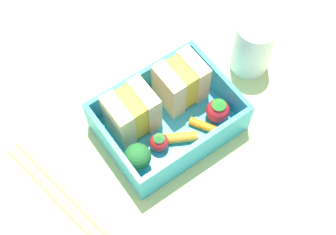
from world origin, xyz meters
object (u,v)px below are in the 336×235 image
at_px(sandwich_center_left, 181,83).
at_px(carrot_stick_left, 180,138).
at_px(strawberry_left, 218,110).
at_px(sandwich_left, 132,113).
at_px(broccoli_floret, 138,157).
at_px(carrot_stick_far_left, 203,125).
at_px(folded_napkin, 258,235).
at_px(drinking_glass, 253,47).
at_px(strawberry_far_left, 159,142).
at_px(chopstick_pair, 67,202).

relative_size(sandwich_center_left, carrot_stick_left, 1.56).
bearing_deg(strawberry_left, sandwich_center_left, 110.12).
relative_size(sandwich_left, sandwich_center_left, 1.00).
height_order(sandwich_left, broccoli_floret, sandwich_left).
bearing_deg(carrot_stick_far_left, broccoli_floret, 177.83).
relative_size(strawberry_left, folded_napkin, 0.31).
bearing_deg(sandwich_left, drinking_glass, -2.70).
distance_m(sandwich_center_left, strawberry_far_left, 0.08).
xyz_separation_m(sandwich_left, folded_napkin, (0.04, -0.20, -0.04)).
bearing_deg(strawberry_far_left, folded_napkin, -79.05).
xyz_separation_m(strawberry_far_left, carrot_stick_far_left, (0.06, -0.01, -0.01)).
bearing_deg(carrot_stick_far_left, drinking_glass, 21.36).
distance_m(carrot_stick_left, strawberry_left, 0.06).
height_order(broccoli_floret, strawberry_left, broccoli_floret).
bearing_deg(broccoli_floret, sandwich_center_left, 27.04).
distance_m(sandwich_left, carrot_stick_left, 0.07).
distance_m(sandwich_center_left, carrot_stick_left, 0.07).
xyz_separation_m(sandwich_center_left, strawberry_left, (0.02, -0.05, -0.02)).
distance_m(broccoli_floret, chopstick_pair, 0.10).
height_order(sandwich_left, drinking_glass, drinking_glass).
relative_size(carrot_stick_left, chopstick_pair, 0.19).
bearing_deg(chopstick_pair, broccoli_floret, -8.86).
distance_m(sandwich_center_left, broccoli_floret, 0.11).
bearing_deg(sandwich_left, strawberry_left, -29.55).
bearing_deg(strawberry_left, folded_napkin, -110.50).
bearing_deg(sandwich_center_left, strawberry_left, -69.88).
bearing_deg(drinking_glass, strawberry_left, -154.51).
bearing_deg(broccoli_floret, carrot_stick_far_left, -2.17).
distance_m(strawberry_left, chopstick_pair, 0.22).
distance_m(broccoli_floret, carrot_stick_far_left, 0.10).
bearing_deg(broccoli_floret, chopstick_pair, 171.14).
bearing_deg(carrot_stick_left, carrot_stick_far_left, -2.44).
bearing_deg(carrot_stick_far_left, folded_napkin, -101.75).
xyz_separation_m(carrot_stick_left, drinking_glass, (0.15, 0.05, 0.02)).
distance_m(broccoli_floret, drinking_glass, 0.22).
distance_m(sandwich_center_left, folded_napkin, 0.21).
bearing_deg(sandwich_left, folded_napkin, -78.94).
relative_size(strawberry_left, chopstick_pair, 0.17).
distance_m(chopstick_pair, drinking_glass, 0.31).
bearing_deg(carrot_stick_left, sandwich_center_left, 53.52).
bearing_deg(carrot_stick_far_left, chopstick_pair, 174.49).
relative_size(carrot_stick_left, carrot_stick_far_left, 1.14).
xyz_separation_m(broccoli_floret, carrot_stick_left, (0.06, -0.00, -0.02)).
height_order(sandwich_center_left, strawberry_far_left, sandwich_center_left).
height_order(carrot_stick_left, chopstick_pair, carrot_stick_left).
xyz_separation_m(broccoli_floret, strawberry_left, (0.12, -0.00, -0.01)).
relative_size(sandwich_center_left, strawberry_left, 1.73).
height_order(sandwich_left, folded_napkin, sandwich_left).
xyz_separation_m(sandwich_center_left, drinking_glass, (0.11, -0.01, -0.00)).
bearing_deg(chopstick_pair, strawberry_far_left, -3.61).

